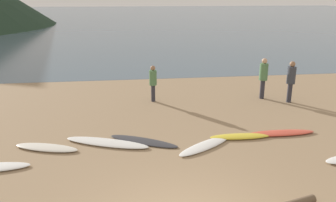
# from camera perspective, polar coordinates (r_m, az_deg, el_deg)

# --- Properties ---
(ground_plane) EXTENTS (120.00, 120.00, 0.20)m
(ground_plane) POSITION_cam_1_polar(r_m,az_deg,el_deg) (16.24, -3.26, 1.09)
(ground_plane) COLOR #997C5B
(ground_plane) RESTS_ON ground
(ocean_water) EXTENTS (140.00, 100.00, 0.01)m
(ocean_water) POSITION_cam_1_polar(r_m,az_deg,el_deg) (68.26, -6.67, 13.54)
(ocean_water) COLOR #475B6B
(ocean_water) RESTS_ON ground
(surfboard_1) EXTENTS (2.04, 1.14, 0.10)m
(surfboard_1) POSITION_cam_1_polar(r_m,az_deg,el_deg) (11.02, -19.24, -7.19)
(surfboard_1) COLOR silver
(surfboard_1) RESTS_ON ground
(surfboard_2) EXTENTS (2.71, 1.56, 0.10)m
(surfboard_2) POSITION_cam_1_polar(r_m,az_deg,el_deg) (10.90, -9.98, -6.71)
(surfboard_2) COLOR white
(surfboard_2) RESTS_ON ground
(surfboard_3) EXTENTS (2.24, 1.58, 0.06)m
(surfboard_3) POSITION_cam_1_polar(r_m,az_deg,el_deg) (10.90, -4.03, -6.57)
(surfboard_3) COLOR #333338
(surfboard_3) RESTS_ON ground
(surfboard_4) EXTENTS (2.05, 1.63, 0.08)m
(surfboard_4) POSITION_cam_1_polar(r_m,az_deg,el_deg) (10.62, 6.12, -7.24)
(surfboard_4) COLOR white
(surfboard_4) RESTS_ON ground
(surfboard_5) EXTENTS (1.99, 0.51, 0.10)m
(surfboard_5) POSITION_cam_1_polar(r_m,az_deg,el_deg) (11.41, 11.76, -5.68)
(surfboard_5) COLOR yellow
(surfboard_5) RESTS_ON ground
(surfboard_6) EXTENTS (2.29, 0.50, 0.09)m
(surfboard_6) POSITION_cam_1_polar(r_m,az_deg,el_deg) (12.02, 17.93, -4.99)
(surfboard_6) COLOR #D84C38
(surfboard_6) RESTS_ON ground
(person_0) EXTENTS (0.36, 0.36, 1.77)m
(person_0) POSITION_cam_1_polar(r_m,az_deg,el_deg) (15.55, 15.34, 4.12)
(person_0) COLOR #2D2D38
(person_0) RESTS_ON ground
(person_1) EXTENTS (0.31, 0.31, 1.54)m
(person_1) POSITION_cam_1_polar(r_m,az_deg,el_deg) (14.62, -2.47, 3.37)
(person_1) COLOR #2D2D38
(person_1) RESTS_ON ground
(person_2) EXTENTS (0.35, 0.35, 1.74)m
(person_2) POSITION_cam_1_polar(r_m,az_deg,el_deg) (15.34, 19.47, 3.51)
(person_2) COLOR #2D2D38
(person_2) RESTS_ON ground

